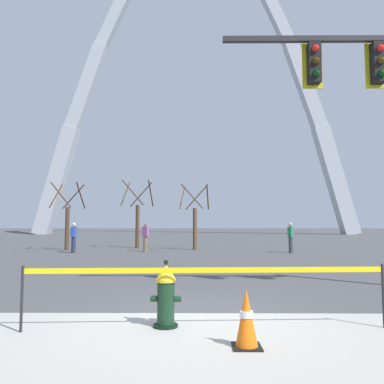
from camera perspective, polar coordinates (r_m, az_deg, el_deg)
The scene contains 11 objects.
ground_plane at distance 6.79m, azimuth 0.89°, elevation -17.83°, with size 240.00×240.00×0.00m, color #474749.
fire_hydrant at distance 5.95m, azimuth -3.91°, elevation -15.11°, with size 0.46×0.48×0.99m.
caution_tape_barrier at distance 5.75m, azimuth 2.15°, elevation -13.64°, with size 5.31×0.32×0.94m.
traffic_cone_by_hydrant at distance 5.08m, azimuth 8.10°, elevation -18.15°, with size 0.36×0.36×0.73m.
monument_arch at distance 58.65m, azimuth 0.54°, elevation 14.49°, with size 46.72×2.14×47.62m.
tree_far_left at distance 23.73m, azimuth -18.05°, elevation -3.98°, with size 1.82×1.83×3.95m.
tree_left_mid at distance 24.62m, azimuth -8.12°, elevation -3.85°, with size 1.97×1.98×4.27m.
tree_center_left at distance 22.78m, azimuth 0.42°, elevation -4.28°, with size 1.79×1.80×3.86m.
pedestrian_walking_left at distance 21.41m, azimuth -6.93°, elevation -6.62°, with size 0.39×0.34×1.59m.
pedestrian_standing_center at distance 21.32m, azimuth -17.19°, elevation -6.46°, with size 0.26×0.37×1.59m.
pedestrian_walking_right at distance 21.00m, azimuth 14.46°, elevation -6.55°, with size 0.36×0.39×1.59m.
Camera 1 is at (-0.04, -6.62, 1.54)m, focal length 35.87 mm.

